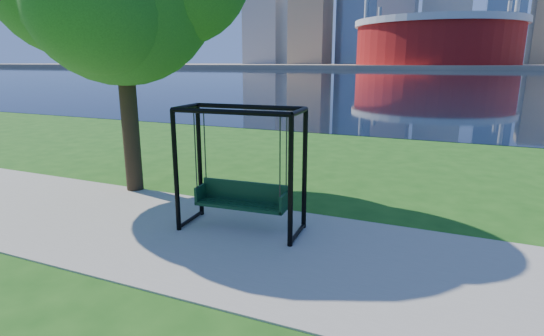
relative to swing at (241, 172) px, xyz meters
The scene contains 7 objects.
ground 1.33m from the swing, 14.35° to the right, with size 900.00×900.00×0.00m, color #1E5114.
path 1.46m from the swing, 47.37° to the right, with size 120.00×4.00×0.03m, color #9E937F.
river 101.85m from the swing, 89.66° to the left, with size 900.00×180.00×0.02m, color black.
far_bank 305.85m from the swing, 89.89° to the left, with size 900.00×228.00×2.00m, color #937F60.
stadium 235.40m from the swing, 92.29° to the left, with size 83.00×83.00×32.00m.
skyline 321.14m from the swing, 90.66° to the left, with size 392.00×66.00×96.50m.
swing is the anchor object (origin of this frame).
Camera 1 is at (3.09, -6.83, 3.22)m, focal length 28.00 mm.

